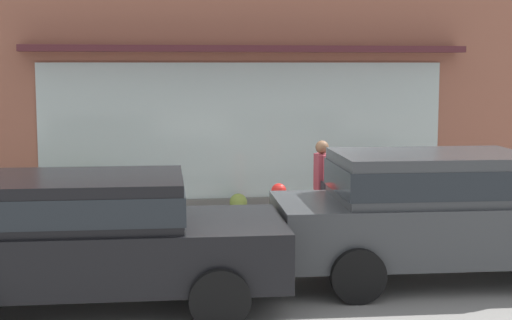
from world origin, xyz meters
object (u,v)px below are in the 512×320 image
object	(u,v)px
parked_car_dark_gray	(440,208)
potted_plant_by_entrance	(79,202)
parked_car_black	(92,232)
pedestrian_with_handbag	(322,182)
potted_plant_window_center	(368,189)
fire_hydrant	(279,212)
potted_plant_trailing_edge	(238,207)

from	to	relation	value
parked_car_dark_gray	potted_plant_by_entrance	bearing A→B (deg)	142.44
parked_car_black	pedestrian_with_handbag	bearing A→B (deg)	43.86
potted_plant_window_center	fire_hydrant	bearing A→B (deg)	-142.80
pedestrian_with_handbag	potted_plant_by_entrance	xyz separation A→B (m)	(-3.98, 1.69, -0.50)
fire_hydrant	parked_car_black	bearing A→B (deg)	-133.30
parked_car_dark_gray	potted_plant_window_center	size ratio (longest dim) A/B	3.97
pedestrian_with_handbag	potted_plant_window_center	xyz separation A→B (m)	(1.27, 1.49, -0.38)
pedestrian_with_handbag	parked_car_black	distance (m)	4.72
parked_car_black	potted_plant_trailing_edge	world-z (taller)	parked_car_black
parked_car_dark_gray	potted_plant_trailing_edge	world-z (taller)	parked_car_dark_gray
parked_car_dark_gray	potted_plant_window_center	world-z (taller)	parked_car_dark_gray
fire_hydrant	parked_car_dark_gray	world-z (taller)	parked_car_dark_gray
parked_car_dark_gray	potted_plant_window_center	xyz separation A→B (m)	(0.36, 4.13, -0.41)
parked_car_dark_gray	potted_plant_by_entrance	world-z (taller)	parked_car_dark_gray
fire_hydrant	potted_plant_trailing_edge	xyz separation A→B (m)	(-0.42, 1.59, -0.19)
fire_hydrant	potted_plant_by_entrance	bearing A→B (deg)	152.17
potted_plant_window_center	potted_plant_by_entrance	bearing A→B (deg)	177.84
parked_car_black	potted_plant_trailing_edge	bearing A→B (deg)	65.56
potted_plant_window_center	pedestrian_with_handbag	bearing A→B (deg)	-130.57
fire_hydrant	pedestrian_with_handbag	distance (m)	0.87
parked_car_black	potted_plant_window_center	bearing A→B (deg)	46.47
pedestrian_with_handbag	fire_hydrant	bearing A→B (deg)	-88.50
fire_hydrant	potted_plant_window_center	xyz separation A→B (m)	(2.00, 1.52, 0.08)
potted_plant_by_entrance	potted_plant_trailing_edge	distance (m)	2.84
parked_car_black	parked_car_dark_gray	size ratio (longest dim) A/B	0.96
parked_car_black	potted_plant_by_entrance	bearing A→B (deg)	98.01
potted_plant_window_center	potted_plant_trailing_edge	world-z (taller)	potted_plant_window_center
parked_car_dark_gray	potted_plant_window_center	distance (m)	4.17
fire_hydrant	potted_plant_by_entrance	distance (m)	3.68
potted_plant_by_entrance	pedestrian_with_handbag	bearing A→B (deg)	-22.95
potted_plant_by_entrance	potted_plant_window_center	world-z (taller)	potted_plant_window_center
potted_plant_by_entrance	fire_hydrant	bearing A→B (deg)	-27.83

